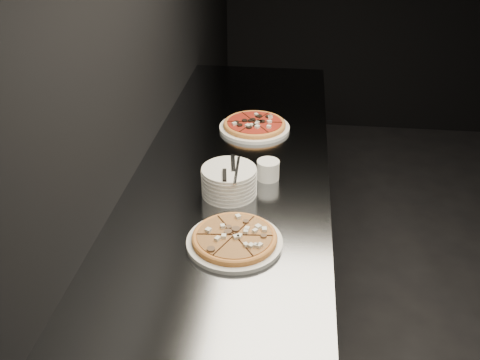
# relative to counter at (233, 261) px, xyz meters

# --- Properties ---
(wall_left) EXTENTS (0.02, 5.00, 2.80)m
(wall_left) POSITION_rel_counter_xyz_m (-0.37, 0.00, 0.94)
(wall_left) COLOR black
(wall_left) RESTS_ON floor
(counter) EXTENTS (0.74, 2.44, 0.92)m
(counter) POSITION_rel_counter_xyz_m (0.00, 0.00, 0.00)
(counter) COLOR slate
(counter) RESTS_ON floor
(pizza_mushroom) EXTENTS (0.30, 0.30, 0.03)m
(pizza_mushroom) POSITION_rel_counter_xyz_m (0.07, -0.47, 0.48)
(pizza_mushroom) COLOR white
(pizza_mushroom) RESTS_ON counter
(pizza_tomato) EXTENTS (0.31, 0.31, 0.04)m
(pizza_tomato) POSITION_rel_counter_xyz_m (0.05, 0.37, 0.48)
(pizza_tomato) COLOR white
(pizza_tomato) RESTS_ON counter
(plate_stack) EXTENTS (0.19, 0.19, 0.10)m
(plate_stack) POSITION_rel_counter_xyz_m (0.01, -0.18, 0.51)
(plate_stack) COLOR white
(plate_stack) RESTS_ON counter
(cutlery) EXTENTS (0.07, 0.21, 0.01)m
(cutlery) POSITION_rel_counter_xyz_m (0.02, -0.19, 0.56)
(cutlery) COLOR silver
(cutlery) RESTS_ON plate_stack
(ramekin) EXTENTS (0.08, 0.08, 0.07)m
(ramekin) POSITION_rel_counter_xyz_m (0.14, -0.06, 0.50)
(ramekin) COLOR silver
(ramekin) RESTS_ON counter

